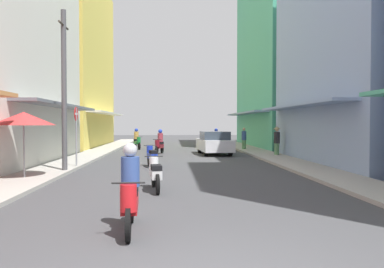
{
  "coord_description": "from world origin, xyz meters",
  "views": [
    {
      "loc": [
        -0.48,
        -4.33,
        1.93
      ],
      "look_at": [
        0.55,
        13.54,
        1.44
      ],
      "focal_mm": 35.32,
      "sensor_mm": 36.0,
      "label": 1
    }
  ],
  "objects": [
    {
      "name": "pedestrian_foreground",
      "position": [
        5.74,
        17.36,
        1.0
      ],
      "size": [
        0.44,
        0.44,
        1.77
      ],
      "color": "#598C59",
      "rests_on": "ground"
    },
    {
      "name": "sidewalk_right",
      "position": [
        5.29,
        16.1,
        0.06
      ],
      "size": [
        1.87,
        48.19,
        0.12
      ],
      "primitive_type": "cube",
      "color": "#ADA89E",
      "rests_on": "ground"
    },
    {
      "name": "motorbike_white",
      "position": [
        -0.92,
        6.59,
        0.5
      ],
      "size": [
        0.55,
        1.8,
        0.96
      ],
      "color": "black",
      "rests_on": "ground"
    },
    {
      "name": "building_left_far",
      "position": [
        -9.22,
        27.7,
        7.06
      ],
      "size": [
        7.05,
        13.4,
        14.14
      ],
      "color": "#EFD159",
      "rests_on": "ground"
    },
    {
      "name": "parked_car",
      "position": [
        2.28,
        19.2,
        0.74
      ],
      "size": [
        2.03,
        4.21,
        1.45
      ],
      "color": "silver",
      "rests_on": "ground"
    },
    {
      "name": "pedestrian_crossing",
      "position": [
        4.79,
        22.39,
        0.83
      ],
      "size": [
        0.34,
        0.34,
        1.65
      ],
      "color": "#598C59",
      "rests_on": "ground"
    },
    {
      "name": "building_right_far",
      "position": [
        9.22,
        26.75,
        7.88
      ],
      "size": [
        7.05,
        13.2,
        15.77
      ],
      "color": "#4CB28C",
      "rests_on": "ground"
    },
    {
      "name": "ground_plane",
      "position": [
        0.0,
        16.1,
        0.0
      ],
      "size": [
        88.43,
        88.43,
        0.0
      ],
      "primitive_type": "plane",
      "color": "#424244"
    },
    {
      "name": "motorbike_maroon",
      "position": [
        -1.16,
        19.71,
        0.7
      ],
      "size": [
        0.67,
        1.77,
        1.58
      ],
      "color": "black",
      "rests_on": "ground"
    },
    {
      "name": "street_sign_no_entry",
      "position": [
        -4.51,
        12.09,
        1.72
      ],
      "size": [
        0.07,
        0.6,
        2.65
      ],
      "color": "gray",
      "rests_on": "ground"
    },
    {
      "name": "utility_pole",
      "position": [
        -4.61,
        10.65,
        3.25
      ],
      "size": [
        0.2,
        1.2,
        6.34
      ],
      "color": "#4C4C4F",
      "rests_on": "ground"
    },
    {
      "name": "motorbike_blue",
      "position": [
        -1.31,
        12.51,
        0.5
      ],
      "size": [
        0.67,
        1.77,
        0.96
      ],
      "color": "black",
      "rests_on": "ground"
    },
    {
      "name": "motorbike_red",
      "position": [
        -1.2,
        2.47,
        0.7
      ],
      "size": [
        0.55,
        1.81,
        1.58
      ],
      "color": "black",
      "rests_on": "ground"
    },
    {
      "name": "vendor_umbrella",
      "position": [
        -5.42,
        8.7,
        2.1
      ],
      "size": [
        2.09,
        2.09,
        2.33
      ],
      "color": "#99999E",
      "rests_on": "ground"
    },
    {
      "name": "sidewalk_left",
      "position": [
        -5.29,
        16.1,
        0.06
      ],
      "size": [
        1.87,
        48.19,
        0.12
      ],
      "primitive_type": "cube",
      "color": "#ADA89E",
      "rests_on": "ground"
    },
    {
      "name": "motorbike_green",
      "position": [
        -3.01,
        24.43,
        0.7
      ],
      "size": [
        0.77,
        1.74,
        1.58
      ],
      "color": "black",
      "rests_on": "ground"
    },
    {
      "name": "building_right_mid",
      "position": [
        9.22,
        13.63,
        5.73
      ],
      "size": [
        7.05,
        11.29,
        11.47
      ],
      "color": "#8CA5CC",
      "rests_on": "ground"
    },
    {
      "name": "motorbike_orange",
      "position": [
        2.97,
        24.08,
        0.7
      ],
      "size": [
        0.55,
        1.81,
        1.58
      ],
      "color": "black",
      "rests_on": "ground"
    }
  ]
}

